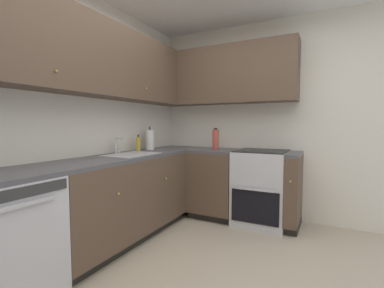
{
  "coord_description": "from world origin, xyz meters",
  "views": [
    {
      "loc": [
        -1.71,
        -0.73,
        1.23
      ],
      "look_at": [
        1.0,
        0.67,
        1.01
      ],
      "focal_mm": 25.17,
      "sensor_mm": 36.0,
      "label": 1
    }
  ],
  "objects_px": {
    "dishwasher": "(2,243)",
    "oven_range": "(261,187)",
    "soap_bottle": "(138,144)",
    "oil_bottle": "(216,139)",
    "paper_towel_roll": "(150,140)"
  },
  "relations": [
    {
      "from": "soap_bottle",
      "to": "oil_bottle",
      "type": "xyz_separation_m",
      "value": [
        0.65,
        -0.77,
        0.04
      ]
    },
    {
      "from": "oven_range",
      "to": "oil_bottle",
      "type": "distance_m",
      "value": 0.84
    },
    {
      "from": "dishwasher",
      "to": "oil_bottle",
      "type": "height_order",
      "value": "oil_bottle"
    },
    {
      "from": "oven_range",
      "to": "paper_towel_roll",
      "type": "distance_m",
      "value": 1.55
    },
    {
      "from": "dishwasher",
      "to": "oil_bottle",
      "type": "xyz_separation_m",
      "value": [
        2.34,
        -0.59,
        0.6
      ]
    },
    {
      "from": "dishwasher",
      "to": "soap_bottle",
      "type": "bearing_deg",
      "value": 6.1
    },
    {
      "from": "paper_towel_roll",
      "to": "soap_bottle",
      "type": "bearing_deg",
      "value": 174.66
    },
    {
      "from": "dishwasher",
      "to": "oven_range",
      "type": "bearing_deg",
      "value": -27.09
    },
    {
      "from": "oven_range",
      "to": "oil_bottle",
      "type": "xyz_separation_m",
      "value": [
        -0.02,
        0.61,
        0.58
      ]
    },
    {
      "from": "dishwasher",
      "to": "soap_bottle",
      "type": "height_order",
      "value": "soap_bottle"
    },
    {
      "from": "oven_range",
      "to": "paper_towel_roll",
      "type": "bearing_deg",
      "value": 108.35
    },
    {
      "from": "dishwasher",
      "to": "oven_range",
      "type": "distance_m",
      "value": 2.65
    },
    {
      "from": "dishwasher",
      "to": "oven_range",
      "type": "xyz_separation_m",
      "value": [
        2.36,
        -1.21,
        0.02
      ]
    },
    {
      "from": "dishwasher",
      "to": "paper_towel_roll",
      "type": "bearing_deg",
      "value": 4.82
    },
    {
      "from": "dishwasher",
      "to": "soap_bottle",
      "type": "distance_m",
      "value": 1.79
    }
  ]
}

